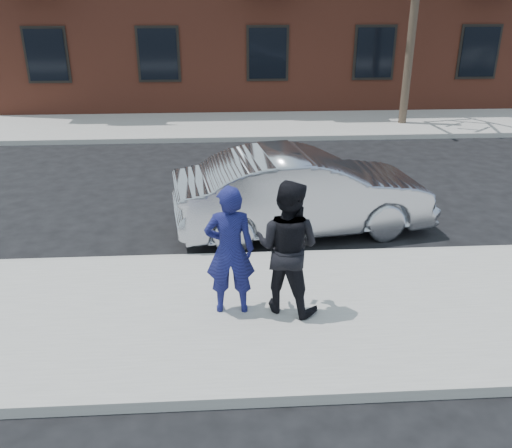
{
  "coord_description": "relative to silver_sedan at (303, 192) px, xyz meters",
  "views": [
    {
      "loc": [
        -1.54,
        -6.72,
        4.34
      ],
      "look_at": [
        -1.09,
        0.4,
        1.21
      ],
      "focal_mm": 38.0,
      "sensor_mm": 36.0,
      "label": 1
    }
  ],
  "objects": [
    {
      "name": "ground",
      "position": [
        0.06,
        -2.77,
        -0.8
      ],
      "size": [
        100.0,
        100.0,
        0.0
      ],
      "primitive_type": "plane",
      "color": "black",
      "rests_on": "ground"
    },
    {
      "name": "far_sidewalk",
      "position": [
        0.06,
        8.48,
        -0.72
      ],
      "size": [
        50.0,
        3.5,
        0.15
      ],
      "primitive_type": "cube",
      "color": "gray",
      "rests_on": "ground"
    },
    {
      "name": "silver_sedan",
      "position": [
        0.0,
        0.0,
        0.0
      ],
      "size": [
        5.02,
        2.35,
        1.59
      ],
      "primitive_type": "imported",
      "rotation": [
        0.0,
        0.0,
        1.71
      ],
      "color": "#999BA3",
      "rests_on": "ground"
    },
    {
      "name": "man_hoodie",
      "position": [
        -1.42,
        -2.95,
        0.28
      ],
      "size": [
        0.68,
        0.51,
        1.86
      ],
      "rotation": [
        0.0,
        0.0,
        3.13
      ],
      "color": "navy",
      "rests_on": "near_sidewalk"
    },
    {
      "name": "man_peacoat",
      "position": [
        -0.64,
        -2.95,
        0.31
      ],
      "size": [
        1.16,
        1.08,
        1.91
      ],
      "rotation": [
        0.0,
        0.0,
        2.65
      ],
      "color": "black",
      "rests_on": "near_sidewalk"
    },
    {
      "name": "near_sidewalk",
      "position": [
        0.06,
        -3.02,
        -0.72
      ],
      "size": [
        50.0,
        3.5,
        0.15
      ],
      "primitive_type": "cube",
      "color": "gray",
      "rests_on": "ground"
    },
    {
      "name": "far_curb",
      "position": [
        0.06,
        6.68,
        -0.72
      ],
      "size": [
        50.0,
        0.1,
        0.15
      ],
      "primitive_type": "cube",
      "color": "#999691",
      "rests_on": "ground"
    },
    {
      "name": "near_curb",
      "position": [
        0.06,
        -1.22,
        -0.72
      ],
      "size": [
        50.0,
        0.1,
        0.15
      ],
      "primitive_type": "cube",
      "color": "#999691",
      "rests_on": "ground"
    }
  ]
}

